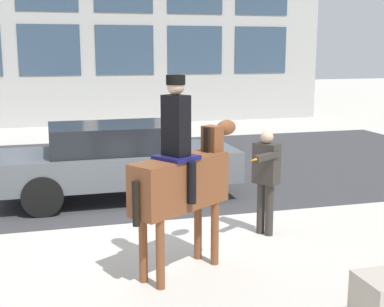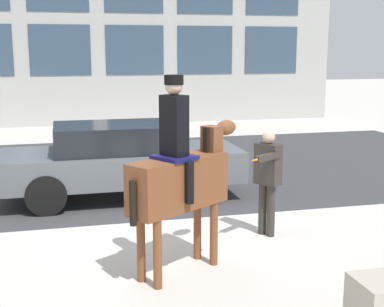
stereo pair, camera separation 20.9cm
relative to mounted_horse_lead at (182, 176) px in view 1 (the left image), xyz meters
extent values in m
plane|color=beige|center=(-0.01, 1.69, -1.31)|extent=(80.00, 80.00, 0.00)
cube|color=#38383A|center=(-0.01, 6.44, -1.31)|extent=(19.29, 8.50, 0.01)
cube|color=#33475B|center=(-1.42, 14.52, 1.58)|extent=(2.26, 0.02, 1.89)
cube|color=#33475B|center=(1.40, 14.52, 1.58)|extent=(2.26, 0.02, 1.89)
cube|color=#33475B|center=(4.23, 14.52, 1.58)|extent=(2.26, 0.02, 1.89)
cube|color=#33475B|center=(7.06, 14.52, 1.58)|extent=(2.26, 0.02, 1.89)
cube|color=brown|center=(-0.03, -0.02, -0.09)|extent=(1.46, 1.15, 0.66)
cylinder|color=brown|center=(0.33, 0.39, -0.87)|extent=(0.11, 0.11, 0.89)
cylinder|color=brown|center=(0.49, 0.13, -0.87)|extent=(0.11, 0.11, 0.89)
cylinder|color=brown|center=(-0.56, -0.17, -0.87)|extent=(0.11, 0.11, 0.89)
cylinder|color=brown|center=(-0.39, -0.43, -0.87)|extent=(0.11, 0.11, 0.89)
cube|color=brown|center=(0.51, 0.32, 0.30)|extent=(0.30, 0.31, 0.58)
cube|color=black|center=(0.41, 0.26, 0.32)|extent=(0.08, 0.09, 0.52)
ellipsoid|color=brown|center=(0.76, 0.48, 0.54)|extent=(0.41, 0.36, 0.21)
cube|color=silver|center=(0.85, 0.54, 0.56)|extent=(0.14, 0.11, 0.09)
cylinder|color=black|center=(-0.68, -0.43, -0.20)|extent=(0.09, 0.09, 0.55)
cube|color=#14144C|center=(-0.09, -0.06, 0.26)|extent=(0.63, 0.64, 0.05)
cube|color=black|center=(-0.09, -0.06, 0.67)|extent=(0.36, 0.39, 0.76)
sphere|color=#D1A889|center=(-0.09, -0.06, 1.16)|extent=(0.22, 0.22, 0.22)
cylinder|color=black|center=(-0.09, -0.06, 1.24)|extent=(0.24, 0.24, 0.12)
cylinder|color=black|center=(-0.24, 0.17, -0.02)|extent=(0.11, 0.11, 0.53)
cylinder|color=black|center=(0.05, -0.29, -0.02)|extent=(0.11, 0.11, 0.53)
cylinder|color=#332D28|center=(1.68, 1.02, -0.89)|extent=(0.13, 0.13, 0.84)
cylinder|color=#332D28|center=(1.59, 1.15, -0.89)|extent=(0.13, 0.13, 0.84)
cube|color=#332D28|center=(1.64, 1.08, -0.15)|extent=(0.40, 0.46, 0.64)
sphere|color=#D1A889|center=(1.64, 1.08, 0.27)|extent=(0.20, 0.20, 0.20)
cube|color=#332D28|center=(1.51, 0.78, 0.02)|extent=(0.51, 0.38, 0.09)
cone|color=orange|center=(1.22, 0.59, 0.02)|extent=(0.17, 0.14, 0.04)
cube|color=#51565B|center=(-0.35, 3.78, -0.64)|extent=(4.67, 1.73, 0.60)
cube|color=black|center=(-0.47, 3.78, -0.08)|extent=(2.33, 1.52, 0.52)
cylinder|color=black|center=(1.10, 2.99, -0.95)|extent=(0.74, 0.21, 0.74)
cylinder|color=black|center=(1.10, 4.58, -0.95)|extent=(0.74, 0.21, 0.74)
cylinder|color=black|center=(-1.80, 2.99, -0.95)|extent=(0.74, 0.21, 0.74)
cylinder|color=black|center=(-1.80, 4.58, -0.95)|extent=(0.74, 0.21, 0.74)
camera|label=1|loc=(-1.65, -6.50, 1.60)|focal=50.00mm
camera|label=2|loc=(-1.45, -6.56, 1.60)|focal=50.00mm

